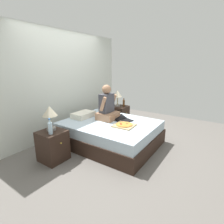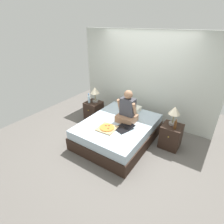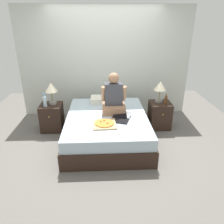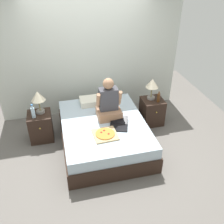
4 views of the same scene
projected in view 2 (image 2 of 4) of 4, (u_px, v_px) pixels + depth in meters
name	position (u px, v px, depth m)	size (l,w,h in m)	color
ground_plane	(118.00, 139.00, 4.43)	(5.95, 5.95, 0.00)	#66605B
wall_back	(145.00, 78.00, 4.85)	(3.95, 0.12, 2.50)	silver
bed	(118.00, 131.00, 4.31)	(1.56, 1.99, 0.51)	black
nightstand_left	(94.00, 111.00, 5.21)	(0.44, 0.47, 0.57)	black
lamp_on_left_nightstand	(95.00, 91.00, 4.95)	(0.26, 0.26, 0.45)	gray
water_bottle	(89.00, 99.00, 5.00)	(0.07, 0.07, 0.28)	silver
nightstand_right	(171.00, 136.00, 4.07)	(0.44, 0.47, 0.57)	black
lamp_on_right_nightstand	(174.00, 112.00, 3.84)	(0.26, 0.26, 0.45)	gray
beer_bottle	(175.00, 125.00, 3.79)	(0.06, 0.06, 0.23)	#512D14
pillow	(130.00, 108.00, 4.72)	(0.52, 0.34, 0.12)	silver
person_seated	(127.00, 110.00, 4.11)	(0.47, 0.40, 0.78)	#A37556
laptop	(123.00, 128.00, 3.92)	(0.43, 0.49, 0.07)	black
pizza_box	(107.00, 128.00, 3.92)	(0.42, 0.42, 0.05)	tan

